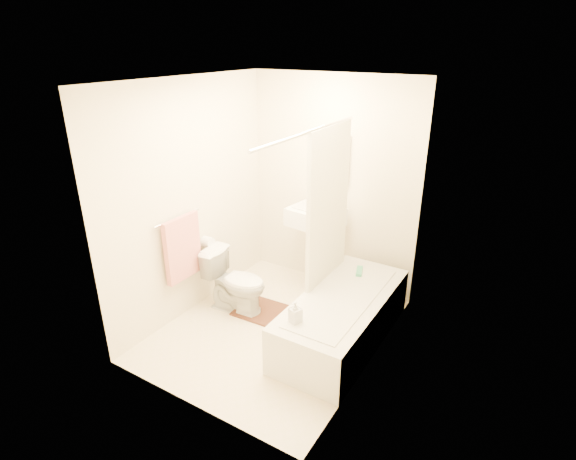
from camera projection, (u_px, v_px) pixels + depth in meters
The scene contains 17 objects.
floor at pixel (275, 329), 4.54m from camera, with size 2.40×2.40×0.00m, color beige.
ceiling at pixel (272, 80), 3.60m from camera, with size 2.40×2.40×0.00m, color white.
wall_back at pixel (332, 185), 5.01m from camera, with size 2.00×0.02×2.40m, color beige.
wall_left at pixel (191, 200), 4.55m from camera, with size 0.02×2.40×2.40m, color beige.
wall_right at pixel (378, 243), 3.59m from camera, with size 0.02×2.40×2.40m, color beige.
mirror at pixel (332, 159), 4.88m from camera, with size 0.40×0.03×0.55m, color white.
curtain_rod at pixel (310, 132), 3.69m from camera, with size 0.03×0.03×1.70m, color silver.
shower_curtain at pixel (328, 207), 4.31m from camera, with size 0.04×0.80×1.55m, color silver.
towel_bar at pixel (177, 218), 4.37m from camera, with size 0.02×0.02×0.60m, color silver.
towel at pixel (183, 248), 4.48m from camera, with size 0.06×0.45×0.66m, color #CC7266.
toilet_paper at pixel (208, 242), 4.81m from camera, with size 0.12×0.12×0.11m, color white.
toilet at pixel (236, 282), 4.75m from camera, with size 0.38×0.68×0.67m, color white.
sink at pixel (316, 246), 5.10m from camera, with size 0.55×0.44×1.08m, color white, non-canonical shape.
bathtub at pixel (342, 318), 4.31m from camera, with size 0.73×1.66×0.47m, color silver, non-canonical shape.
bath_mat at pixel (265, 312), 4.81m from camera, with size 0.61×0.46×0.02m, color #522E23.
soap_bottle at pixel (295, 312), 3.80m from camera, with size 0.09×0.09×0.20m, color white.
scrub_brush at pixel (359, 272), 4.64m from camera, with size 0.06×0.20×0.04m, color #44B07A.
Camera 1 is at (2.08, -3.16, 2.70)m, focal length 28.00 mm.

